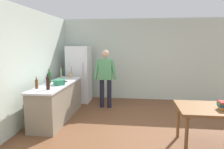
# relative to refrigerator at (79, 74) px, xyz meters

# --- Properties ---
(ground_plane) EXTENTS (14.00, 14.00, 0.00)m
(ground_plane) POSITION_rel_refrigerator_xyz_m (1.90, -2.40, -0.90)
(ground_plane) COLOR brown
(wall_back) EXTENTS (6.40, 0.12, 2.70)m
(wall_back) POSITION_rel_refrigerator_xyz_m (1.90, 0.60, 0.45)
(wall_back) COLOR silver
(wall_back) RESTS_ON ground_plane
(wall_left) EXTENTS (0.12, 5.60, 2.70)m
(wall_left) POSITION_rel_refrigerator_xyz_m (-0.70, -2.20, 0.45)
(wall_left) COLOR silver
(wall_left) RESTS_ON ground_plane
(kitchen_counter) EXTENTS (0.64, 2.20, 0.90)m
(kitchen_counter) POSITION_rel_refrigerator_xyz_m (-0.10, -1.60, -0.45)
(kitchen_counter) COLOR gray
(kitchen_counter) RESTS_ON ground_plane
(refrigerator) EXTENTS (0.70, 0.67, 1.80)m
(refrigerator) POSITION_rel_refrigerator_xyz_m (0.00, 0.00, 0.00)
(refrigerator) COLOR white
(refrigerator) RESTS_ON ground_plane
(person) EXTENTS (0.70, 0.22, 1.70)m
(person) POSITION_rel_refrigerator_xyz_m (0.95, -0.55, 0.08)
(person) COLOR #1E1E2D
(person) RESTS_ON ground_plane
(dining_table) EXTENTS (1.40, 0.90, 0.75)m
(dining_table) POSITION_rel_refrigerator_xyz_m (3.30, -2.70, -0.23)
(dining_table) COLOR brown
(dining_table) RESTS_ON ground_plane
(cooking_pot) EXTENTS (0.40, 0.28, 0.12)m
(cooking_pot) POSITION_rel_refrigerator_xyz_m (0.01, -1.75, 0.06)
(cooking_pot) COLOR #2D845B
(cooking_pot) RESTS_ON kitchen_counter
(utensil_jar) EXTENTS (0.11, 0.11, 0.32)m
(utensil_jar) POSITION_rel_refrigerator_xyz_m (-0.06, -0.67, 0.08)
(utensil_jar) COLOR tan
(utensil_jar) RESTS_ON kitchen_counter
(bottle_wine_dark) EXTENTS (0.08, 0.08, 0.34)m
(bottle_wine_dark) POSITION_rel_refrigerator_xyz_m (-0.03, -2.30, 0.15)
(bottle_wine_dark) COLOR black
(bottle_wine_dark) RESTS_ON kitchen_counter
(bottle_vinegar_tall) EXTENTS (0.06, 0.06, 0.32)m
(bottle_vinegar_tall) POSITION_rel_refrigerator_xyz_m (-0.32, -0.76, 0.14)
(bottle_vinegar_tall) COLOR gray
(bottle_vinegar_tall) RESTS_ON kitchen_counter
(bottle_wine_green) EXTENTS (0.08, 0.08, 0.34)m
(bottle_wine_green) POSITION_rel_refrigerator_xyz_m (-0.29, -1.62, 0.15)
(bottle_wine_green) COLOR #1E5123
(bottle_wine_green) RESTS_ON kitchen_counter
(bottle_water_clear) EXTENTS (0.07, 0.07, 0.30)m
(bottle_water_clear) POSITION_rel_refrigerator_xyz_m (-0.26, -1.86, 0.13)
(bottle_water_clear) COLOR silver
(bottle_water_clear) RESTS_ON kitchen_counter
(bottle_beer_brown) EXTENTS (0.06, 0.06, 0.26)m
(bottle_beer_brown) POSITION_rel_refrigerator_xyz_m (-0.31, -2.25, 0.11)
(bottle_beer_brown) COLOR #5B3314
(bottle_beer_brown) RESTS_ON kitchen_counter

